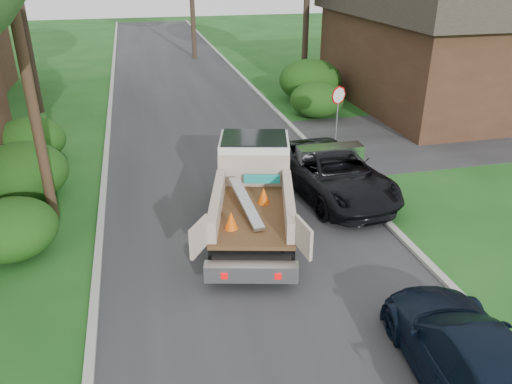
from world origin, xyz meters
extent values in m
plane|color=#164614|center=(0.00, 0.00, 0.00)|extent=(120.00, 120.00, 0.00)
cube|color=#28282B|center=(0.00, 10.00, 0.00)|extent=(8.00, 90.00, 0.02)
cube|color=#28282B|center=(12.00, 9.00, 0.01)|extent=(16.00, 7.00, 0.02)
cube|color=#9E9E99|center=(-4.10, 10.00, 0.06)|extent=(0.20, 90.00, 0.12)
cube|color=#9E9E99|center=(4.10, 10.00, 0.06)|extent=(0.20, 90.00, 0.12)
cylinder|color=slate|center=(5.20, 9.00, 1.00)|extent=(0.06, 0.06, 2.00)
cylinder|color=#B20A0A|center=(5.20, 9.00, 2.10)|extent=(0.71, 0.32, 0.76)
cylinder|color=#382619|center=(-5.50, 5.00, 5.00)|extent=(0.30, 0.30, 10.00)
cube|color=#3D2319|center=(13.00, 14.00, 2.25)|extent=(9.00, 12.00, 4.50)
ellipsoid|color=#103D0E|center=(-6.20, 3.00, 0.77)|extent=(2.34, 2.34, 1.53)
ellipsoid|color=#103D0E|center=(-6.50, 6.50, 0.94)|extent=(2.86, 2.86, 1.87)
ellipsoid|color=#103D0E|center=(-6.80, 10.00, 0.85)|extent=(2.60, 2.60, 1.70)
ellipsoid|color=#103D0E|center=(5.80, 13.00, 0.85)|extent=(2.60, 2.60, 1.70)
ellipsoid|color=#103D0E|center=(6.50, 16.00, 1.10)|extent=(3.38, 3.38, 2.21)
cylinder|color=#2D2119|center=(-7.50, 17.00, 4.50)|extent=(0.36, 0.36, 9.00)
cylinder|color=#2D2119|center=(7.50, 20.00, 4.25)|extent=(0.36, 0.36, 8.50)
cylinder|color=black|center=(-0.30, 4.48, 0.43)|extent=(0.49, 0.90, 0.85)
cylinder|color=black|center=(1.44, 4.03, 0.43)|extent=(0.49, 0.90, 0.85)
cylinder|color=black|center=(-1.20, 0.99, 0.43)|extent=(0.49, 0.90, 0.85)
cylinder|color=black|center=(0.55, 0.54, 0.43)|extent=(0.49, 0.90, 0.85)
cube|color=black|center=(0.15, 2.60, 0.59)|extent=(3.20, 5.80, 0.23)
cube|color=white|center=(0.64, 4.53, 1.42)|extent=(2.44, 2.17, 1.47)
cube|color=black|center=(0.64, 4.53, 1.94)|extent=(2.27, 2.00, 0.52)
cube|color=#472D19|center=(-0.02, 1.96, 0.95)|extent=(2.87, 3.82, 0.11)
cube|color=beige|center=(0.40, 3.61, 1.47)|extent=(2.05, 0.61, 0.95)
cube|color=beige|center=(-0.94, 2.19, 1.28)|extent=(1.03, 3.18, 0.57)
cube|color=beige|center=(0.90, 1.73, 1.28)|extent=(1.03, 3.18, 0.57)
cube|color=silver|center=(-0.52, -0.02, 0.52)|extent=(2.20, 0.86, 0.43)
cube|color=#B20505|center=(-1.16, -0.03, 0.52)|extent=(0.16, 0.07, 0.15)
cube|color=#B20505|center=(0.03, -0.33, 0.52)|extent=(0.16, 0.07, 0.15)
cube|color=beige|center=(-1.64, 0.42, 1.38)|extent=(0.54, 0.75, 0.76)
cube|color=beige|center=(0.66, -0.17, 1.38)|extent=(0.16, 0.86, 0.76)
cube|color=silver|center=(-0.18, 2.10, 1.27)|extent=(0.44, 2.47, 0.44)
cone|color=#F2590A|center=(-0.73, 1.26, 1.24)|extent=(0.42, 0.42, 0.47)
cone|color=#F2590A|center=(0.40, 2.44, 1.24)|extent=(0.42, 0.42, 0.47)
cube|color=#148C84|center=(0.58, 3.33, 1.34)|extent=(1.03, 0.35, 0.27)
imported|color=black|center=(3.28, 4.50, 0.76)|extent=(3.17, 5.75, 1.53)
imported|color=black|center=(2.60, -3.83, 0.70)|extent=(2.49, 4.99, 1.39)
camera|label=1|loc=(-2.70, -9.43, 7.15)|focal=35.00mm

